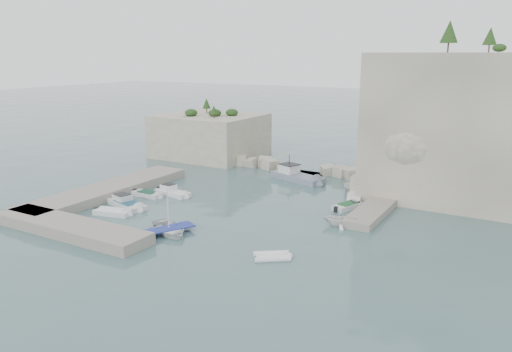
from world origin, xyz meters
The scene contains 21 objects.
ground centered at (0.00, 0.00, 0.00)m, with size 400.00×400.00×0.00m, color #47686A.
cliff_east centered at (23.00, 23.00, 8.50)m, with size 26.00×22.00×17.00m, color beige.
cliff_terrace centered at (13.00, 18.00, 1.25)m, with size 8.00×10.00×2.50m, color beige.
outcrop_west centered at (-20.00, 25.00, 3.50)m, with size 16.00×14.00×7.00m, color beige.
quay_west centered at (-17.00, -1.00, 0.55)m, with size 5.00×24.00×1.10m, color #9E9689.
quay_south centered at (-10.00, -12.50, 0.55)m, with size 18.00×4.00×1.10m, color #9E9689.
ledge_east centered at (13.50, 10.00, 0.40)m, with size 3.00×16.00×0.80m, color #9E9689.
breakwater centered at (-1.00, 22.00, 0.70)m, with size 28.00×3.00×1.40m, color beige.
motorboat_c centered at (-12.32, 0.91, 0.00)m, with size 4.38×1.59×0.70m, color silver, non-canonical shape.
motorboat_e centered at (-10.72, -6.27, 0.00)m, with size 4.36×1.78×0.70m, color white, non-canonical shape.
motorboat_d centered at (-11.50, -3.44, 0.00)m, with size 6.43×1.91×1.40m, color silver, non-canonical shape.
motorboat_b centered at (-10.00, 2.89, 0.00)m, with size 5.25×1.72×1.40m, color white, non-canonical shape.
rowboat centered at (-1.81, -7.66, 0.00)m, with size 3.87×5.42×1.12m, color white.
inflatable_dinghy centered at (9.75, -8.09, 0.00)m, with size 3.35×1.63×0.44m, color white, non-canonical shape.
tender_east_a centered at (11.76, 2.65, 0.00)m, with size 3.03×3.51×1.85m, color white.
tender_east_b centered at (10.39, 8.45, 0.00)m, with size 4.16×1.42×0.70m, color silver, non-canonical shape.
tender_east_c centered at (10.17, 11.19, 0.00)m, with size 4.81×1.56×0.70m, color silver, non-canonical shape.
tender_east_d centered at (9.30, 15.05, 0.00)m, with size 1.49×3.97×1.53m, color silver.
work_boat centered at (0.08, 17.12, 0.00)m, with size 8.84×2.61×2.20m, color slate, non-canonical shape.
rowboat_mast centered at (-1.81, -7.66, 2.66)m, with size 0.10×0.10×4.20m, color white.
vegetation centered at (17.83, 24.40, 17.93)m, with size 53.48×13.88×13.40m.
Camera 1 is at (28.38, -42.82, 16.90)m, focal length 35.00 mm.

